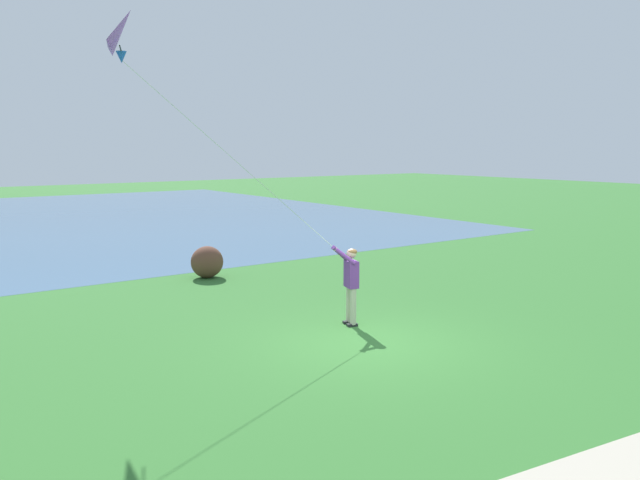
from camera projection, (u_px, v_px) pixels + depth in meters
The scene contains 4 objects.
ground_plane at pixel (365, 343), 12.94m from camera, with size 120.00×120.00×0.00m, color #33702D.
person_kite_flyer at pixel (350, 279), 14.07m from camera, with size 0.50×0.63×1.83m.
flying_kite at pixel (132, 37), 11.93m from camera, with size 1.99×4.40×4.71m.
lakeside_shrub at pixel (207, 262), 19.29m from camera, with size 0.92×0.99×0.97m, color brown.
Camera 1 is at (-9.57, 8.09, 3.95)m, focal length 35.66 mm.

